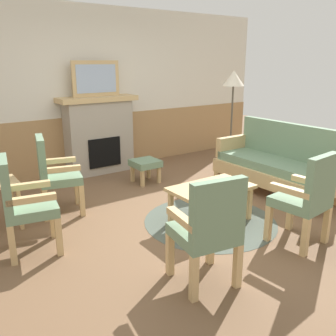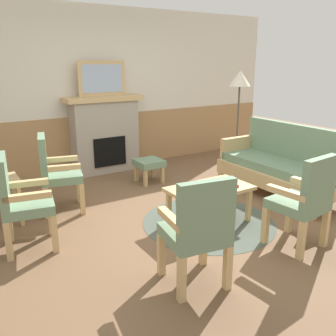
{
  "view_description": "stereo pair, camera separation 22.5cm",
  "coord_description": "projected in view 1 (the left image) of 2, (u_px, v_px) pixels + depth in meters",
  "views": [
    {
      "loc": [
        -2.52,
        -3.22,
        1.84
      ],
      "look_at": [
        0.0,
        0.35,
        0.55
      ],
      "focal_mm": 39.07,
      "sensor_mm": 36.0,
      "label": 1
    },
    {
      "loc": [
        -2.33,
        -3.35,
        1.84
      ],
      "look_at": [
        0.0,
        0.35,
        0.55
      ],
      "focal_mm": 39.07,
      "sensor_mm": 36.0,
      "label": 2
    }
  ],
  "objects": [
    {
      "name": "wall_back",
      "position": [
        91.0,
        93.0,
        6.11
      ],
      "size": [
        7.2,
        0.14,
        2.7
      ],
      "color": "silver",
      "rests_on": "ground_plane"
    },
    {
      "name": "ground_plane",
      "position": [
        185.0,
        218.0,
        4.44
      ],
      "size": [
        14.0,
        14.0,
        0.0
      ],
      "primitive_type": "plane",
      "color": "brown"
    },
    {
      "name": "couch",
      "position": [
        276.0,
        165.0,
        5.24
      ],
      "size": [
        0.7,
        1.8,
        0.98
      ],
      "color": "tan",
      "rests_on": "ground_plane"
    },
    {
      "name": "armchair_by_window_left",
      "position": [
        22.0,
        201.0,
        3.52
      ],
      "size": [
        0.56,
        0.56,
        0.98
      ],
      "color": "tan",
      "rests_on": "ground_plane"
    },
    {
      "name": "book_on_table",
      "position": [
        229.0,
        184.0,
        4.26
      ],
      "size": [
        0.21,
        0.21,
        0.03
      ],
      "primitive_type": "cube",
      "rotation": [
        0.0,
        0.0,
        -0.17
      ],
      "color": "maroon",
      "rests_on": "coffee_table"
    },
    {
      "name": "fireplace",
      "position": [
        99.0,
        134.0,
        6.1
      ],
      "size": [
        1.3,
        0.44,
        1.28
      ],
      "color": "#A39989",
      "rests_on": "ground_plane"
    },
    {
      "name": "floor_lamp_by_couch",
      "position": [
        233.0,
        85.0,
        6.12
      ],
      "size": [
        0.36,
        0.36,
        1.68
      ],
      "color": "#332D28",
      "rests_on": "ground_plane"
    },
    {
      "name": "armchair_front_center",
      "position": [
        307.0,
        196.0,
        3.66
      ],
      "size": [
        0.52,
        0.52,
        0.98
      ],
      "color": "tan",
      "rests_on": "ground_plane"
    },
    {
      "name": "armchair_near_fireplace",
      "position": [
        54.0,
        172.0,
        4.44
      ],
      "size": [
        0.58,
        0.58,
        0.98
      ],
      "color": "tan",
      "rests_on": "ground_plane"
    },
    {
      "name": "coffee_table",
      "position": [
        211.0,
        191.0,
        4.25
      ],
      "size": [
        0.96,
        0.56,
        0.44
      ],
      "color": "tan",
      "rests_on": "ground_plane"
    },
    {
      "name": "armchair_front_left",
      "position": [
        209.0,
        227.0,
        2.97
      ],
      "size": [
        0.55,
        0.55,
        0.98
      ],
      "color": "tan",
      "rests_on": "ground_plane"
    },
    {
      "name": "footstool",
      "position": [
        145.0,
        165.0,
        5.67
      ],
      "size": [
        0.4,
        0.4,
        0.36
      ],
      "color": "tan",
      "rests_on": "ground_plane"
    },
    {
      "name": "round_rug",
      "position": [
        210.0,
        221.0,
        4.35
      ],
      "size": [
        1.57,
        1.57,
        0.01
      ],
      "primitive_type": "cylinder",
      "color": "#4C564C",
      "rests_on": "ground_plane"
    },
    {
      "name": "framed_picture",
      "position": [
        96.0,
        79.0,
        5.84
      ],
      "size": [
        0.8,
        0.04,
        0.56
      ],
      "color": "tan",
      "rests_on": "fireplace"
    }
  ]
}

